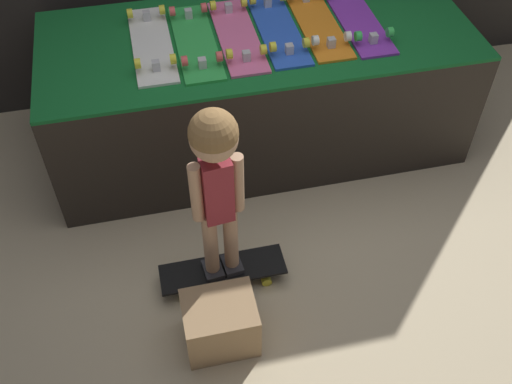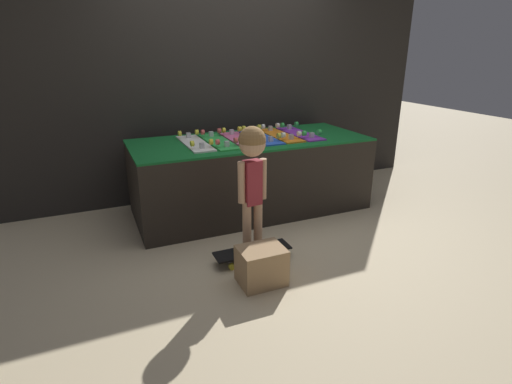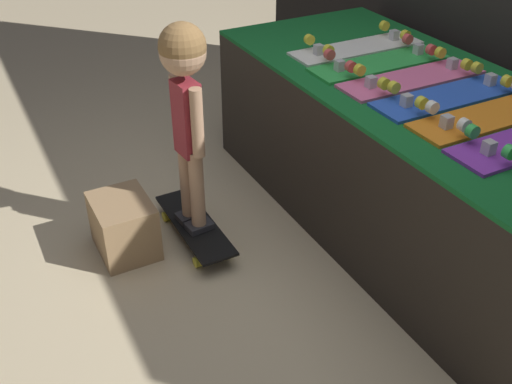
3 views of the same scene
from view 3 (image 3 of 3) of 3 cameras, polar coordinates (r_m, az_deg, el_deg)
The scene contains 10 objects.
ground_plane at distance 2.93m, azimuth 4.54°, elevation -6.53°, with size 16.00×16.00×0.00m, color beige.
display_rack at distance 3.04m, azimuth 15.09°, elevation 2.82°, with size 2.40×1.00×0.77m.
skateboard_white_on_rack at distance 3.29m, azimuth 9.60°, elevation 13.51°, with size 0.21×0.74×0.09m.
skateboard_green_on_rack at distance 3.10m, azimuth 11.70°, elevation 12.07°, with size 0.21×0.74×0.09m.
skateboard_pink_on_rack at distance 2.94m, azimuth 14.66°, elevation 10.54°, with size 0.21×0.74×0.09m.
skateboard_blue_on_rack at distance 2.80m, azimuth 17.92°, elevation 8.82°, with size 0.21×0.74×0.09m.
skateboard_orange_on_rack at distance 2.67m, azimuth 21.43°, elevation 6.88°, with size 0.21×0.74×0.09m.
skateboard_on_floor at distance 3.03m, azimuth -5.85°, elevation -3.24°, with size 0.64×0.19×0.09m.
child at distance 2.67m, azimuth -6.74°, elevation 9.50°, with size 0.24×0.21×1.02m.
storage_box at distance 2.97m, azimuth -12.47°, elevation -3.19°, with size 0.33×0.27×0.28m.
Camera 3 is at (1.88, -1.25, 1.87)m, focal length 42.00 mm.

